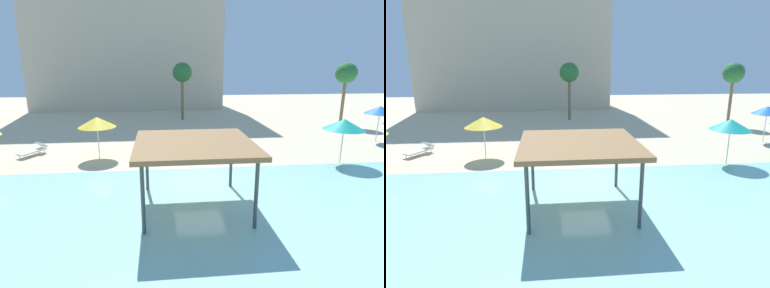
% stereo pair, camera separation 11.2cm
% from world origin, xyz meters
% --- Properties ---
extents(ground_plane, '(80.00, 80.00, 0.00)m').
position_xyz_m(ground_plane, '(0.00, 0.00, 0.00)').
color(ground_plane, beige).
extents(lagoon_water, '(44.00, 13.50, 0.04)m').
position_xyz_m(lagoon_water, '(0.00, -5.25, 0.02)').
color(lagoon_water, '#99D1C6').
rests_on(lagoon_water, ground).
extents(shade_pavilion, '(4.56, 4.56, 2.74)m').
position_xyz_m(shade_pavilion, '(-0.64, -3.11, 2.58)').
color(shade_pavilion, '#42474C').
rests_on(shade_pavilion, ground).
extents(beach_umbrella_yellow_0, '(2.25, 2.25, 2.52)m').
position_xyz_m(beach_umbrella_yellow_0, '(-5.70, 4.31, 2.21)').
color(beach_umbrella_yellow_0, silver).
rests_on(beach_umbrella_yellow_0, ground).
extents(beach_umbrella_teal_1, '(2.26, 2.26, 2.61)m').
position_xyz_m(beach_umbrella_teal_1, '(8.42, 1.67, 2.29)').
color(beach_umbrella_teal_1, silver).
rests_on(beach_umbrella_teal_1, ground).
extents(beach_umbrella_blue_3, '(2.11, 2.11, 2.62)m').
position_xyz_m(beach_umbrella_blue_3, '(13.97, 6.29, 2.33)').
color(beach_umbrella_blue_3, silver).
rests_on(beach_umbrella_blue_3, ground).
extents(lounge_chair_0, '(1.48, 1.94, 0.74)m').
position_xyz_m(lounge_chair_0, '(-9.88, 5.26, 0.33)').
color(lounge_chair_0, white).
rests_on(lounge_chair_0, ground).
extents(lounge_chair_2, '(0.94, 1.97, 0.74)m').
position_xyz_m(lounge_chair_2, '(1.39, 6.15, 0.33)').
color(lounge_chair_2, white).
rests_on(lounge_chair_2, ground).
extents(lounge_chair_3, '(1.58, 1.90, 0.74)m').
position_xyz_m(lounge_chair_3, '(-3.00, 7.69, 0.33)').
color(lounge_chair_3, white).
rests_on(lounge_chair_3, ground).
extents(palm_tree_0, '(1.90, 1.90, 5.65)m').
position_xyz_m(palm_tree_0, '(0.39, 16.80, 4.58)').
color(palm_tree_0, brown).
rests_on(palm_tree_0, ground).
extents(palm_tree_1, '(1.90, 1.90, 5.67)m').
position_xyz_m(palm_tree_1, '(15.14, 12.98, 4.60)').
color(palm_tree_1, brown).
rests_on(palm_tree_1, ground).
extents(hotel_block_0, '(22.83, 10.16, 19.26)m').
position_xyz_m(hotel_block_0, '(-5.63, 28.08, 9.63)').
color(hotel_block_0, beige).
rests_on(hotel_block_0, ground).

